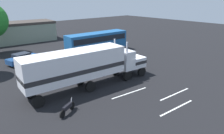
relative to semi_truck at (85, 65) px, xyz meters
The scene contains 10 objects.
ground_plane 6.80m from the semi_truck, ahead, with size 120.00×120.00×0.00m, color black.
lane_stripe_near 5.35m from the semi_truck, 57.25° to the right, with size 4.40×0.16×0.01m, color silver.
lane_stripe_mid 9.47m from the semi_truck, 51.16° to the right, with size 4.40×0.16×0.01m, color silver.
lane_stripe_far 9.74m from the semi_truck, 68.05° to the right, with size 4.40×0.16×0.01m, color silver.
semi_truck is the anchor object (origin of this frame).
person_bystander 3.34m from the semi_truck, 59.19° to the left, with size 0.38×0.48×1.63m.
parked_bus 14.53m from the semi_truck, 47.73° to the left, with size 11.09×3.01×3.40m.
parked_car 13.04m from the semi_truck, 99.11° to the left, with size 4.69×2.71×1.57m.
motorcycle 5.57m from the semi_truck, 141.35° to the right, with size 1.92×1.06×1.12m.
building_backdrop 28.97m from the semi_truck, 90.65° to the left, with size 21.02×7.56×4.15m.
Camera 1 is at (-17.51, -16.46, 9.19)m, focal length 33.27 mm.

